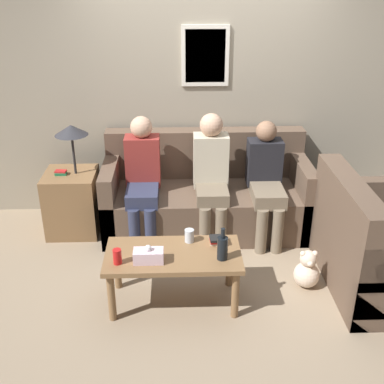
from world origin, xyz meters
The scene contains 15 objects.
ground_plane centered at (0.00, 0.00, 0.00)m, with size 16.00×16.00×0.00m, color gray.
wall_back centered at (0.00, 1.00, 1.30)m, with size 9.00×0.08×2.60m.
couch_main centered at (0.00, 0.53, 0.33)m, with size 2.08×0.89×0.97m.
couch_side centered at (1.38, -0.55, 0.34)m, with size 0.89×1.26×0.97m.
coffee_table centered at (-0.34, -0.75, 0.40)m, with size 1.08×0.54×0.47m.
side_table_with_lamp centered at (-1.37, 0.48, 0.37)m, with size 0.51×0.51×1.15m.
wine_bottle centered at (0.04, -0.84, 0.57)m, with size 0.08×0.08×0.27m.
drinking_glass centered at (-0.21, -0.57, 0.52)m, with size 0.08×0.08×0.11m.
book_stack centered at (0.02, -0.62, 0.50)m, with size 0.13×0.11×0.06m.
soda_can centered at (-0.76, -0.87, 0.53)m, with size 0.07×0.07×0.12m.
tissue_box centered at (-0.53, -0.86, 0.52)m, with size 0.23×0.12×0.14m.
person_left centered at (-0.64, 0.37, 0.67)m, with size 0.34×0.63×1.22m.
person_middle centered at (0.04, 0.35, 0.69)m, with size 0.34×0.59×1.25m.
person_right centered at (0.57, 0.33, 0.64)m, with size 0.34×0.65×1.17m.
teddy_bear centered at (0.80, -0.57, 0.15)m, with size 0.22×0.22×0.35m.
Camera 1 is at (-0.31, -3.97, 2.53)m, focal length 45.00 mm.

